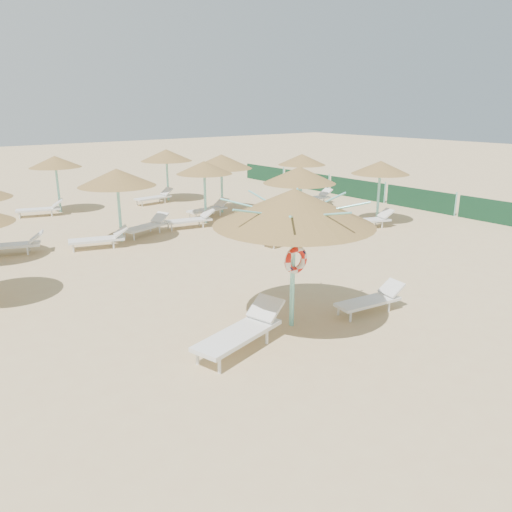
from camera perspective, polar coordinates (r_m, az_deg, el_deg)
ground at (r=11.77m, az=3.17°, el=-7.79°), size 120.00×120.00×0.00m
main_palapa at (r=10.87m, az=4.37°, el=5.56°), size 3.57×3.57×3.20m
lounger_main_a at (r=10.50m, az=-1.54°, el=-8.52°), size 2.43×1.27×0.85m
lounger_main_b at (r=12.64m, az=13.09°, el=-4.87°), size 1.90×0.81×0.67m
palapa_field at (r=20.80m, az=-10.63°, el=9.40°), size 19.47×13.16×2.72m
windbreak_fence at (r=28.05m, az=11.49°, el=7.53°), size 0.08×19.84×1.10m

